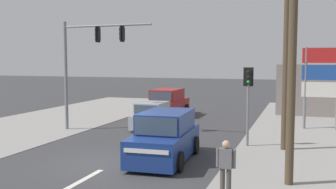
{
  "coord_description": "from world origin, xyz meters",
  "views": [
    {
      "loc": [
        6.58,
        -12.94,
        3.86
      ],
      "look_at": [
        0.88,
        4.0,
        2.31
      ],
      "focal_mm": 42.0,
      "sensor_mm": 36.0,
      "label": 1
    }
  ],
  "objects_px": {
    "utility_pole_midground_right": "(286,37)",
    "suv_oncoming_mid": "(165,138)",
    "pedestal_signal_right_kerb": "(248,93)",
    "hatchback_kerbside_parked": "(154,116)",
    "utility_pole_foreground_right": "(289,4)",
    "shopping_plaza_sign": "(322,76)",
    "pedestrian_at_kerb": "(226,165)",
    "suv_oncoming_near": "(168,103)",
    "traffic_signal_mast": "(86,55)"
  },
  "relations": [
    {
      "from": "suv_oncoming_near",
      "to": "pedestal_signal_right_kerb",
      "type": "bearing_deg",
      "value": -51.1
    },
    {
      "from": "pedestal_signal_right_kerb",
      "to": "shopping_plaza_sign",
      "type": "xyz_separation_m",
      "value": [
        3.31,
        5.67,
        0.57
      ]
    },
    {
      "from": "utility_pole_foreground_right",
      "to": "hatchback_kerbside_parked",
      "type": "xyz_separation_m",
      "value": [
        -7.46,
        8.19,
        -4.86
      ]
    },
    {
      "from": "suv_oncoming_near",
      "to": "pedestrian_at_kerb",
      "type": "height_order",
      "value": "suv_oncoming_near"
    },
    {
      "from": "utility_pole_foreground_right",
      "to": "shopping_plaza_sign",
      "type": "height_order",
      "value": "utility_pole_foreground_right"
    },
    {
      "from": "traffic_signal_mast",
      "to": "suv_oncoming_mid",
      "type": "bearing_deg",
      "value": -37.01
    },
    {
      "from": "utility_pole_foreground_right",
      "to": "hatchback_kerbside_parked",
      "type": "height_order",
      "value": "utility_pole_foreground_right"
    },
    {
      "from": "suv_oncoming_near",
      "to": "pedestrian_at_kerb",
      "type": "distance_m",
      "value": 16.43
    },
    {
      "from": "suv_oncoming_mid",
      "to": "utility_pole_midground_right",
      "type": "bearing_deg",
      "value": 37.19
    },
    {
      "from": "utility_pole_midground_right",
      "to": "pedestal_signal_right_kerb",
      "type": "relative_size",
      "value": 2.58
    },
    {
      "from": "pedestal_signal_right_kerb",
      "to": "hatchback_kerbside_parked",
      "type": "relative_size",
      "value": 0.97
    },
    {
      "from": "utility_pole_midground_right",
      "to": "pedestrian_at_kerb",
      "type": "xyz_separation_m",
      "value": [
        -1.33,
        -6.67,
        -3.91
      ]
    },
    {
      "from": "shopping_plaza_sign",
      "to": "pedestal_signal_right_kerb",
      "type": "bearing_deg",
      "value": -120.31
    },
    {
      "from": "utility_pole_foreground_right",
      "to": "utility_pole_midground_right",
      "type": "height_order",
      "value": "utility_pole_foreground_right"
    },
    {
      "from": "utility_pole_foreground_right",
      "to": "shopping_plaza_sign",
      "type": "xyz_separation_m",
      "value": [
        1.51,
        10.86,
        -2.58
      ]
    },
    {
      "from": "utility_pole_midground_right",
      "to": "suv_oncoming_near",
      "type": "distance_m",
      "value": 12.25
    },
    {
      "from": "utility_pole_midground_right",
      "to": "pedestal_signal_right_kerb",
      "type": "xyz_separation_m",
      "value": [
        -1.59,
        0.23,
        -2.42
      ]
    },
    {
      "from": "utility_pole_foreground_right",
      "to": "pedestal_signal_right_kerb",
      "type": "bearing_deg",
      "value": 109.22
    },
    {
      "from": "utility_pole_foreground_right",
      "to": "pedestal_signal_right_kerb",
      "type": "distance_m",
      "value": 6.33
    },
    {
      "from": "pedestrian_at_kerb",
      "to": "hatchback_kerbside_parked",
      "type": "bearing_deg",
      "value": 120.87
    },
    {
      "from": "hatchback_kerbside_parked",
      "to": "pedestal_signal_right_kerb",
      "type": "bearing_deg",
      "value": -27.95
    },
    {
      "from": "utility_pole_midground_right",
      "to": "hatchback_kerbside_parked",
      "type": "height_order",
      "value": "utility_pole_midground_right"
    },
    {
      "from": "suv_oncoming_mid",
      "to": "pedestal_signal_right_kerb",
      "type": "bearing_deg",
      "value": 52.18
    },
    {
      "from": "hatchback_kerbside_parked",
      "to": "traffic_signal_mast",
      "type": "bearing_deg",
      "value": -150.37
    },
    {
      "from": "traffic_signal_mast",
      "to": "suv_oncoming_near",
      "type": "xyz_separation_m",
      "value": [
        2.39,
        6.91,
        -3.26
      ]
    },
    {
      "from": "pedestrian_at_kerb",
      "to": "utility_pole_foreground_right",
      "type": "bearing_deg",
      "value": 47.95
    },
    {
      "from": "utility_pole_foreground_right",
      "to": "suv_oncoming_mid",
      "type": "xyz_separation_m",
      "value": [
        -4.53,
        1.69,
        -4.68
      ]
    },
    {
      "from": "utility_pole_midground_right",
      "to": "shopping_plaza_sign",
      "type": "distance_m",
      "value": 6.42
    },
    {
      "from": "traffic_signal_mast",
      "to": "hatchback_kerbside_parked",
      "type": "height_order",
      "value": "traffic_signal_mast"
    },
    {
      "from": "utility_pole_midground_right",
      "to": "traffic_signal_mast",
      "type": "height_order",
      "value": "utility_pole_midground_right"
    },
    {
      "from": "utility_pole_midground_right",
      "to": "suv_oncoming_mid",
      "type": "xyz_separation_m",
      "value": [
        -4.31,
        -3.27,
        -3.95
      ]
    },
    {
      "from": "utility_pole_foreground_right",
      "to": "suv_oncoming_near",
      "type": "height_order",
      "value": "utility_pole_foreground_right"
    },
    {
      "from": "suv_oncoming_mid",
      "to": "pedestrian_at_kerb",
      "type": "distance_m",
      "value": 4.52
    },
    {
      "from": "utility_pole_midground_right",
      "to": "shopping_plaza_sign",
      "type": "bearing_deg",
      "value": 73.71
    },
    {
      "from": "utility_pole_midground_right",
      "to": "pedestrian_at_kerb",
      "type": "height_order",
      "value": "utility_pole_midground_right"
    },
    {
      "from": "pedestal_signal_right_kerb",
      "to": "shopping_plaza_sign",
      "type": "height_order",
      "value": "shopping_plaza_sign"
    },
    {
      "from": "utility_pole_foreground_right",
      "to": "traffic_signal_mast",
      "type": "bearing_deg",
      "value": 149.35
    },
    {
      "from": "utility_pole_foreground_right",
      "to": "hatchback_kerbside_parked",
      "type": "bearing_deg",
      "value": 132.35
    },
    {
      "from": "utility_pole_foreground_right",
      "to": "suv_oncoming_near",
      "type": "distance_m",
      "value": 16.33
    },
    {
      "from": "utility_pole_midground_right",
      "to": "hatchback_kerbside_parked",
      "type": "distance_m",
      "value": 8.95
    },
    {
      "from": "suv_oncoming_mid",
      "to": "hatchback_kerbside_parked",
      "type": "bearing_deg",
      "value": 114.31
    },
    {
      "from": "pedestal_signal_right_kerb",
      "to": "traffic_signal_mast",
      "type": "bearing_deg",
      "value": 172.59
    },
    {
      "from": "shopping_plaza_sign",
      "to": "suv_oncoming_mid",
      "type": "relative_size",
      "value": 0.99
    },
    {
      "from": "suv_oncoming_mid",
      "to": "traffic_signal_mast",
      "type": "bearing_deg",
      "value": 142.99
    },
    {
      "from": "utility_pole_foreground_right",
      "to": "pedestrian_at_kerb",
      "type": "relative_size",
      "value": 6.37
    },
    {
      "from": "suv_oncoming_near",
      "to": "pedestrian_at_kerb",
      "type": "xyz_separation_m",
      "value": [
        6.77,
        -14.97,
        0.04
      ]
    },
    {
      "from": "suv_oncoming_near",
      "to": "hatchback_kerbside_parked",
      "type": "bearing_deg",
      "value": -80.45
    },
    {
      "from": "pedestal_signal_right_kerb",
      "to": "suv_oncoming_mid",
      "type": "xyz_separation_m",
      "value": [
        -2.72,
        -3.5,
        -1.53
      ]
    },
    {
      "from": "utility_pole_midground_right",
      "to": "pedestrian_at_kerb",
      "type": "relative_size",
      "value": 5.64
    },
    {
      "from": "utility_pole_foreground_right",
      "to": "suv_oncoming_near",
      "type": "bearing_deg",
      "value": 122.11
    }
  ]
}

